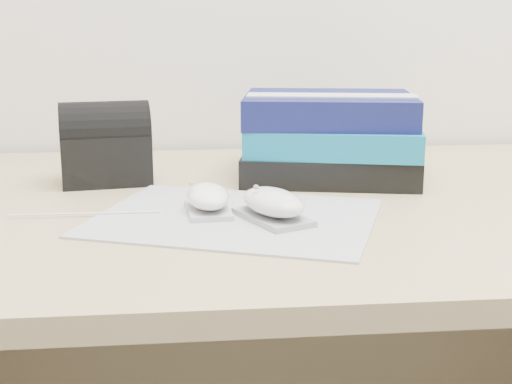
{
  "coord_description": "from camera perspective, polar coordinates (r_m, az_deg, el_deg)",
  "views": [
    {
      "loc": [
        -0.19,
        0.58,
        0.99
      ],
      "look_at": [
        -0.1,
        1.46,
        0.77
      ],
      "focal_mm": 50.0,
      "sensor_mm": 36.0,
      "label": 1
    }
  ],
  "objects": [
    {
      "name": "pouch",
      "position": [
        1.15,
        -11.94,
        3.8
      ],
      "size": [
        0.15,
        0.11,
        0.13
      ],
      "color": "black",
      "rests_on": "desk"
    },
    {
      "name": "mousepad",
      "position": [
        0.93,
        -1.65,
        -2.05
      ],
      "size": [
        0.43,
        0.38,
        0.0
      ],
      "primitive_type": "cube",
      "rotation": [
        0.0,
        0.0,
        -0.36
      ],
      "color": "gray",
      "rests_on": "desk"
    },
    {
      "name": "mouse_rear",
      "position": [
        0.95,
        -3.86,
        -0.53
      ],
      "size": [
        0.06,
        0.11,
        0.04
      ],
      "color": "#ADADAF",
      "rests_on": "mousepad"
    },
    {
      "name": "mouse_front",
      "position": [
        0.91,
        1.38,
        -1.02
      ],
      "size": [
        0.1,
        0.13,
        0.05
      ],
      "color": "#949396",
      "rests_on": "mousepad"
    },
    {
      "name": "book_stack",
      "position": [
        1.17,
        5.99,
        4.42
      ],
      "size": [
        0.32,
        0.27,
        0.14
      ],
      "color": "black",
      "rests_on": "desk"
    },
    {
      "name": "desk",
      "position": [
        1.18,
        3.99,
        -10.73
      ],
      "size": [
        1.6,
        0.8,
        0.73
      ],
      "color": "tan",
      "rests_on": "ground"
    },
    {
      "name": "usb_cable",
      "position": [
        0.97,
        -13.57,
        -1.69
      ],
      "size": [
        0.2,
        0.0,
        0.0
      ],
      "primitive_type": "cylinder",
      "rotation": [
        0.0,
        1.57,
        -0.01
      ],
      "color": "white",
      "rests_on": "mousepad"
    }
  ]
}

